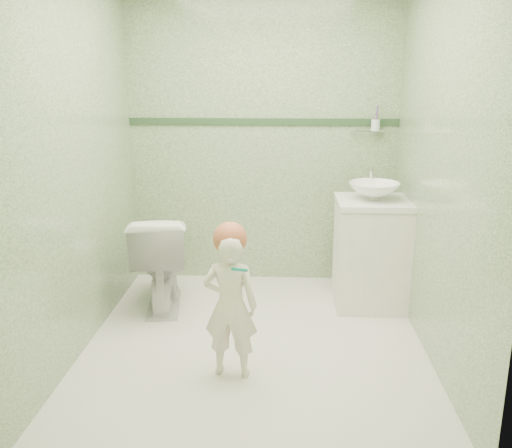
{
  "coord_description": "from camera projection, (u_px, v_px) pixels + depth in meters",
  "views": [
    {
      "loc": [
        0.18,
        -3.31,
        1.72
      ],
      "look_at": [
        0.0,
        0.15,
        0.78
      ],
      "focal_mm": 38.76,
      "sensor_mm": 36.0,
      "label": 1
    }
  ],
  "objects": [
    {
      "name": "ground",
      "position": [
        255.0,
        344.0,
        3.65
      ],
      "size": [
        2.5,
        2.5,
        0.0
      ],
      "primitive_type": "plane",
      "color": "silver",
      "rests_on": "ground"
    },
    {
      "name": "room_shell",
      "position": [
        255.0,
        163.0,
        3.33
      ],
      "size": [
        2.5,
        2.54,
        2.4
      ],
      "color": "gray",
      "rests_on": "ground"
    },
    {
      "name": "trim_stripe",
      "position": [
        263.0,
        121.0,
        4.49
      ],
      "size": [
        2.2,
        0.02,
        0.05
      ],
      "primitive_type": "cube",
      "color": "#294629",
      "rests_on": "room_shell"
    },
    {
      "name": "vanity",
      "position": [
        370.0,
        255.0,
        4.18
      ],
      "size": [
        0.52,
        0.5,
        0.8
      ],
      "primitive_type": "cube",
      "color": "silver",
      "rests_on": "ground"
    },
    {
      "name": "counter",
      "position": [
        373.0,
        202.0,
        4.07
      ],
      "size": [
        0.54,
        0.52,
        0.04
      ],
      "primitive_type": "cube",
      "color": "white",
      "rests_on": "vanity"
    },
    {
      "name": "basin",
      "position": [
        374.0,
        191.0,
        4.05
      ],
      "size": [
        0.37,
        0.37,
        0.13
      ],
      "primitive_type": "imported",
      "color": "white",
      "rests_on": "counter"
    },
    {
      "name": "faucet",
      "position": [
        371.0,
        176.0,
        4.2
      ],
      "size": [
        0.03,
        0.13,
        0.18
      ],
      "color": "silver",
      "rests_on": "counter"
    },
    {
      "name": "cup_holder",
      "position": [
        374.0,
        125.0,
        4.39
      ],
      "size": [
        0.26,
        0.07,
        0.21
      ],
      "color": "silver",
      "rests_on": "room_shell"
    },
    {
      "name": "toilet",
      "position": [
        161.0,
        260.0,
        4.16
      ],
      "size": [
        0.51,
        0.77,
        0.73
      ],
      "primitive_type": "imported",
      "rotation": [
        0.0,
        0.0,
        3.28
      ],
      "color": "white",
      "rests_on": "ground"
    },
    {
      "name": "toddler",
      "position": [
        230.0,
        306.0,
        3.18
      ],
      "size": [
        0.33,
        0.24,
        0.87
      ],
      "primitive_type": "imported",
      "rotation": [
        0.0,
        0.0,
        3.04
      ],
      "color": "silver",
      "rests_on": "ground"
    },
    {
      "name": "hair_cap",
      "position": [
        230.0,
        239.0,
        3.1
      ],
      "size": [
        0.19,
        0.19,
        0.19
      ],
      "primitive_type": "sphere",
      "color": "#BB5E3C",
      "rests_on": "toddler"
    },
    {
      "name": "teal_toothbrush",
      "position": [
        239.0,
        269.0,
        2.97
      ],
      "size": [
        0.11,
        0.13,
        0.08
      ],
      "color": "#068070",
      "rests_on": "toddler"
    }
  ]
}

